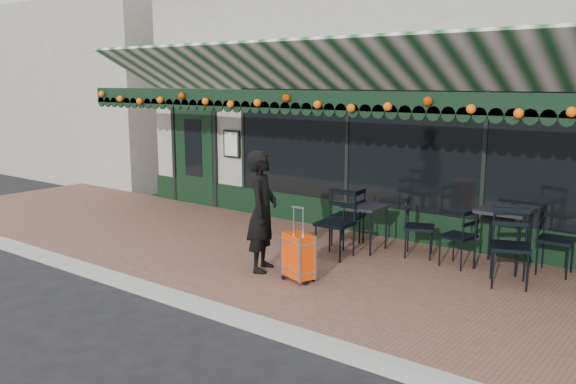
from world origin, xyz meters
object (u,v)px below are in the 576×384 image
Objects in this scene: cafe_table_b at (365,210)px; cafe_table_a at (504,215)px; chair_b_left at (348,216)px; chair_b_front at (335,224)px; chair_a_right at (556,241)px; chair_a_front at (510,248)px; suitcase at (298,256)px; chair_b_right at (419,228)px; chair_a_left at (458,237)px; woman at (262,211)px.

cafe_table_a is at bearing 10.73° from cafe_table_b.
chair_b_left is 0.75m from chair_b_front.
chair_b_front is at bearing 109.12° from chair_a_right.
chair_a_front is at bearing 73.48° from chair_b_left.
cafe_table_b is 0.65m from chair_b_front.
suitcase is 1.13× the size of chair_b_right.
chair_a_left is at bearing -149.46° from cafe_table_a.
woman is 1.91× the size of chair_b_right.
suitcase reaches higher than chair_b_right.
woman is 1.66× the size of chair_b_front.
chair_b_front reaches higher than cafe_table_a.
chair_b_front is (-0.97, -0.81, 0.07)m from chair_b_right.
cafe_table_b is at bearing 81.46° from chair_b_right.
cafe_table_a is at bearing 130.97° from chair_a_left.
chair_a_left is 0.66m from chair_b_right.
chair_b_left is (-0.37, 0.09, -0.17)m from cafe_table_b.
chair_b_right is at bearing -61.09° from woman.
suitcase reaches higher than chair_a_right.
chair_b_left reaches higher than cafe_table_b.
cafe_table_b is at bearing 112.72° from suitcase.
chair_b_right is (1.20, 0.09, -0.02)m from chair_b_left.
chair_b_left reaches higher than chair_b_right.
chair_b_right is (0.75, 2.01, 0.11)m from suitcase.
chair_b_front is (-0.22, 1.20, 0.17)m from suitcase.
chair_a_front is at bearing 3.52° from chair_b_front.
chair_b_front is at bearing -46.60° from woman.
chair_a_left is at bearing 108.40° from chair_a_right.
suitcase is 2.35m from chair_a_left.
cafe_table_b is 0.42m from chair_b_left.
suitcase is at bearing 129.09° from chair_a_right.
chair_a_right is at bearing 62.90° from suitcase.
cafe_table_a is 0.81m from chair_a_front.
cafe_table_b is at bearing -76.90° from chair_a_left.
chair_a_front is (0.84, -0.38, 0.07)m from chair_a_left.
chair_b_left is (-3.02, -0.45, -0.00)m from chair_a_right.
suitcase is 1.17× the size of cafe_table_a.
chair_a_front is (2.24, 1.51, 0.17)m from suitcase.
chair_a_left is at bearing 19.52° from chair_b_front.
cafe_table_b is 0.76× the size of chair_a_right.
chair_b_front is at bearing 9.63° from chair_b_left.
chair_a_right is (0.66, 0.17, -0.30)m from cafe_table_a.
chair_a_front reaches higher than suitcase.
chair_b_left is (-0.45, 1.92, 0.13)m from suitcase.
woman is 1.81× the size of chair_b_left.
suitcase is at bearing -121.13° from woman.
suitcase reaches higher than cafe_table_a.
chair_a_front is at bearing -7.69° from cafe_table_b.
chair_a_right is (3.25, 2.30, -0.37)m from woman.
suitcase reaches higher than chair_b_left.
chair_a_front reaches higher than chair_b_right.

